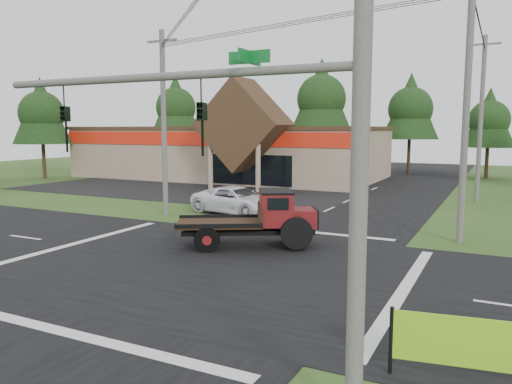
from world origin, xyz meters
The scene contains 19 objects.
ground centered at (0.00, 0.00, 0.00)m, with size 120.00×120.00×0.00m, color #2D4D1B.
road_ns centered at (0.00, 0.00, 0.01)m, with size 12.00×120.00×0.02m, color black.
road_ew centered at (0.00, 0.00, 0.01)m, with size 120.00×12.00×0.02m, color black.
parking_apron centered at (-14.00, 19.00, 0.01)m, with size 28.00×14.00×0.02m, color black.
cvs_building centered at (-15.70, 29.57, 2.78)m, with size 30.40×18.20×9.19m.
traffic_signal_mast centered at (5.82, -7.50, 4.43)m, with size 8.12×0.24×7.00m.
utility_pole_nr centered at (7.50, -7.50, 5.64)m, with size 2.00×0.30×11.00m.
utility_pole_nw centered at (-8.00, 8.00, 5.39)m, with size 2.00×0.30×10.50m.
utility_pole_ne centered at (8.00, 8.00, 5.89)m, with size 2.00×0.30×11.50m.
utility_pole_n centered at (8.00, 22.00, 5.74)m, with size 2.00×0.30×11.20m.
tree_row_a centered at (-30.00, 40.00, 8.05)m, with size 6.72×6.72×12.12m.
tree_row_b centered at (-20.00, 42.00, 6.70)m, with size 5.60×5.60×10.10m.
tree_row_c centered at (-10.00, 41.00, 8.72)m, with size 7.28×7.28×13.13m.
tree_row_d centered at (0.00, 42.00, 7.38)m, with size 6.16×6.16×11.11m.
tree_row_e centered at (8.00, 40.00, 6.03)m, with size 5.04×5.04×9.09m.
tree_side_w centered at (-32.00, 20.00, 6.70)m, with size 5.60×5.60×10.10m.
antique_flatbed_truck centered at (-0.03, 3.10, 1.23)m, with size 2.25×5.90×2.47m, color #5F0D14, non-canonical shape.
roadside_banner centered at (9.74, -5.19, 0.72)m, with size 4.20×0.12×1.43m, color #8AC71A, non-canonical shape.
white_pickup centered at (-4.45, 10.21, 0.79)m, with size 2.62×5.68×1.58m, color white.
Camera 1 is at (9.58, -15.42, 5.02)m, focal length 35.00 mm.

